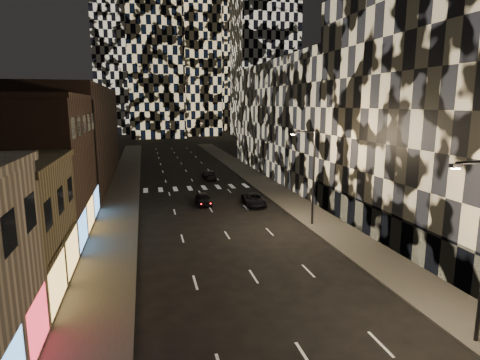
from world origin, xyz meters
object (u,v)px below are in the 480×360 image
car_dark_oncoming (209,175)px  streetlight_far (311,171)px  car_dark_midlane (203,199)px  car_dark_rightlane (254,200)px

car_dark_oncoming → streetlight_far: bearing=103.3°
car_dark_midlane → car_dark_oncoming: car_dark_oncoming is taller
car_dark_oncoming → car_dark_rightlane: 17.62m
car_dark_midlane → car_dark_rightlane: 5.89m
car_dark_oncoming → car_dark_rightlane: car_dark_oncoming is taller
car_dark_midlane → car_dark_rightlane: (5.65, -1.68, -0.02)m
streetlight_far → car_dark_oncoming: bearing=102.1°
streetlight_far → car_dark_rightlane: streetlight_far is taller
streetlight_far → car_dark_oncoming: streetlight_far is taller
streetlight_far → car_dark_midlane: 14.40m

